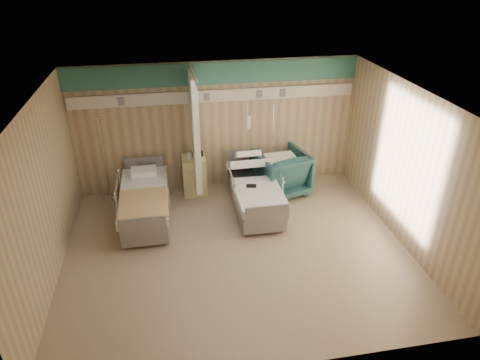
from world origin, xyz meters
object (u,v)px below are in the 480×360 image
object	(u,v)px
iv_stand_left	(108,183)
iv_stand_right	(271,170)
bedside_cabinet	(194,176)
bed_right	(255,196)
visitor_armchair	(281,172)
bed_left	(145,206)

from	to	relation	value
iv_stand_left	iv_stand_right	bearing A→B (deg)	-0.54
bedside_cabinet	iv_stand_right	size ratio (longest dim) A/B	0.45
bedside_cabinet	bed_right	bearing A→B (deg)	-38.05
visitor_armchair	iv_stand_right	bearing A→B (deg)	-84.62
bed_left	iv_stand_left	world-z (taller)	iv_stand_left
iv_stand_right	visitor_armchair	bearing A→B (deg)	-70.40
bed_left	visitor_armchair	world-z (taller)	visitor_armchair
bedside_cabinet	iv_stand_left	distance (m)	1.83
bed_left	visitor_armchair	xyz separation A→B (m)	(2.90, 0.60, 0.17)
iv_stand_right	iv_stand_left	size ratio (longest dim) A/B	1.03
bed_right	visitor_armchair	distance (m)	0.94
bed_right	iv_stand_right	xyz separation A→B (m)	(0.57, 0.95, 0.07)
bedside_cabinet	iv_stand_left	world-z (taller)	iv_stand_left
bedside_cabinet	visitor_armchair	xyz separation A→B (m)	(1.85, -0.30, 0.06)
iv_stand_left	bed_right	bearing A→B (deg)	-18.20
bedside_cabinet	iv_stand_left	size ratio (longest dim) A/B	0.46
bedside_cabinet	visitor_armchair	bearing A→B (deg)	-9.22
bed_right	visitor_armchair	size ratio (longest dim) A/B	2.03
bed_right	bedside_cabinet	bearing A→B (deg)	141.95
bed_right	bedside_cabinet	xyz separation A→B (m)	(-1.15, 0.90, 0.11)
bed_right	iv_stand_left	xyz separation A→B (m)	(-2.98, 0.98, 0.06)
bed_right	bedside_cabinet	world-z (taller)	bedside_cabinet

